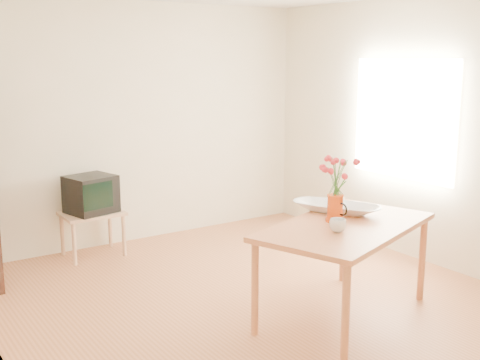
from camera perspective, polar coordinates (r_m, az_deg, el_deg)
room at (r=4.77m, az=2.28°, el=3.00°), size 4.50×4.50×4.50m
table at (r=4.73m, az=9.99°, el=-5.04°), size 1.69×1.29×0.75m
tv_stand at (r=6.33m, az=-13.84°, el=-3.63°), size 0.60×0.45×0.46m
pitcher at (r=4.75m, az=8.99°, el=-2.75°), size 0.14×0.22×0.22m
flowers at (r=4.69m, az=9.11°, el=0.58°), size 0.25×0.25×0.35m
mug at (r=4.49m, az=9.25°, el=-4.27°), size 0.18×0.18×0.10m
bowl at (r=5.00m, az=9.19°, el=-0.58°), size 0.64×0.64×0.44m
teacup_a at (r=4.98m, az=8.84°, el=-1.12°), size 0.10×0.10×0.07m
teacup_b at (r=5.05m, az=9.39°, el=-0.94°), size 0.10×0.10×0.07m
television at (r=6.28m, az=-14.00°, el=-1.24°), size 0.52×0.50×0.38m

